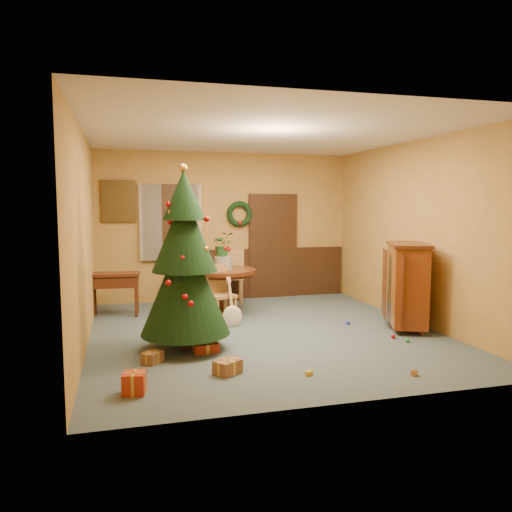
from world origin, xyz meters
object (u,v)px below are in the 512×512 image
object	(u,v)px
chair_near	(219,291)
writing_desk	(115,284)
christmas_tree	(185,263)
dining_table	(223,283)
sideboard	(407,283)

from	to	relation	value
chair_near	writing_desk	size ratio (longest dim) A/B	1.06
chair_near	christmas_tree	xyz separation A→B (m)	(-0.73, -1.45, 0.65)
dining_table	christmas_tree	world-z (taller)	christmas_tree
dining_table	writing_desk	bearing A→B (deg)	167.95
dining_table	christmas_tree	size ratio (longest dim) A/B	0.48
writing_desk	dining_table	bearing A→B (deg)	-12.05
christmas_tree	writing_desk	size ratio (longest dim) A/B	2.78
chair_near	writing_desk	world-z (taller)	chair_near
writing_desk	sideboard	xyz separation A→B (m)	(4.30, -2.07, 0.15)
chair_near	christmas_tree	size ratio (longest dim) A/B	0.38
writing_desk	sideboard	size ratio (longest dim) A/B	0.66
dining_table	chair_near	distance (m)	0.46
chair_near	christmas_tree	distance (m)	1.75
sideboard	dining_table	bearing A→B (deg)	146.15
christmas_tree	writing_desk	world-z (taller)	christmas_tree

